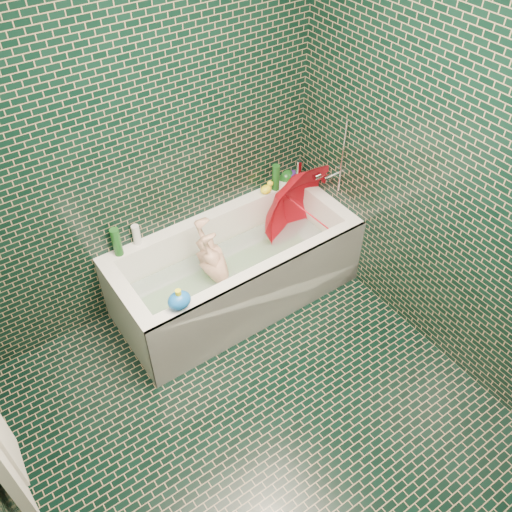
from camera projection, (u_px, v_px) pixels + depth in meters
floor at (268, 432)px, 3.22m from camera, size 2.80×2.80×0.00m
wall_back at (132, 146)px, 3.18m from camera, size 2.80×0.00×2.80m
wall_right at (469, 187)px, 2.89m from camera, size 0.00×2.80×2.80m
bathtub at (237, 277)px, 3.85m from camera, size 1.70×0.75×0.55m
bath_mat at (236, 281)px, 3.90m from camera, size 1.35×0.47×0.01m
water at (235, 267)px, 3.80m from camera, size 1.48×0.53×0.00m
faucet at (331, 173)px, 3.81m from camera, size 0.18×0.19×0.55m
child at (220, 275)px, 3.73m from camera, size 0.96×0.61×0.38m
umbrella at (310, 215)px, 3.85m from camera, size 0.95×0.83×0.93m
soap_bottle_a at (291, 179)px, 4.14m from camera, size 0.13×0.13×0.26m
soap_bottle_b at (295, 178)px, 4.14m from camera, size 0.11×0.11×0.18m
soap_bottle_c at (292, 179)px, 4.13m from camera, size 0.18×0.18×0.17m
bottle_right_tall at (276, 177)px, 3.97m from camera, size 0.07×0.07×0.21m
bottle_right_pump at (299, 170)px, 4.06m from camera, size 0.06×0.06×0.18m
bottle_left_tall at (117, 242)px, 3.46m from camera, size 0.06×0.06×0.21m
bottle_left_short at (136, 235)px, 3.56m from camera, size 0.06×0.06×0.15m
rubber_duck at (267, 188)px, 3.98m from camera, size 0.11×0.08×0.10m
bath_toy at (179, 300)px, 3.16m from camera, size 0.16×0.14×0.14m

